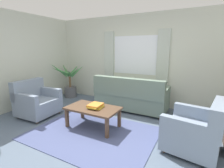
{
  "coord_description": "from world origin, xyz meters",
  "views": [
    {
      "loc": [
        1.77,
        -2.47,
        1.64
      ],
      "look_at": [
        0.06,
        0.7,
        0.87
      ],
      "focal_mm": 26.75,
      "sensor_mm": 36.0,
      "label": 1
    }
  ],
  "objects_px": {
    "couch": "(130,97)",
    "armchair_right": "(197,131)",
    "potted_plant": "(70,83)",
    "armchair_left": "(36,102)",
    "book_stack_on_table": "(96,106)",
    "coffee_table": "(93,110)"
  },
  "relations": [
    {
      "from": "armchair_left",
      "to": "coffee_table",
      "type": "xyz_separation_m",
      "value": [
        1.61,
        0.13,
        0.03
      ]
    },
    {
      "from": "armchair_right",
      "to": "coffee_table",
      "type": "relative_size",
      "value": 0.87
    },
    {
      "from": "armchair_right",
      "to": "potted_plant",
      "type": "height_order",
      "value": "potted_plant"
    },
    {
      "from": "book_stack_on_table",
      "to": "potted_plant",
      "type": "distance_m",
      "value": 2.54
    },
    {
      "from": "coffee_table",
      "to": "potted_plant",
      "type": "relative_size",
      "value": 0.9
    },
    {
      "from": "potted_plant",
      "to": "armchair_left",
      "type": "bearing_deg",
      "value": -76.42
    },
    {
      "from": "armchair_left",
      "to": "armchair_right",
      "type": "distance_m",
      "value": 3.56
    },
    {
      "from": "armchair_right",
      "to": "coffee_table",
      "type": "bearing_deg",
      "value": -78.97
    },
    {
      "from": "coffee_table",
      "to": "book_stack_on_table",
      "type": "relative_size",
      "value": 3.2
    },
    {
      "from": "armchair_right",
      "to": "coffee_table",
      "type": "distance_m",
      "value": 1.95
    },
    {
      "from": "coffee_table",
      "to": "armchair_right",
      "type": "bearing_deg",
      "value": 2.49
    },
    {
      "from": "couch",
      "to": "coffee_table",
      "type": "xyz_separation_m",
      "value": [
        -0.3,
        -1.32,
        0.01
      ]
    },
    {
      "from": "coffee_table",
      "to": "book_stack_on_table",
      "type": "xyz_separation_m",
      "value": [
        0.06,
        0.01,
        0.1
      ]
    },
    {
      "from": "couch",
      "to": "potted_plant",
      "type": "distance_m",
      "value": 2.31
    },
    {
      "from": "couch",
      "to": "armchair_right",
      "type": "relative_size",
      "value": 1.99
    },
    {
      "from": "armchair_left",
      "to": "potted_plant",
      "type": "bearing_deg",
      "value": 11.27
    },
    {
      "from": "armchair_left",
      "to": "book_stack_on_table",
      "type": "distance_m",
      "value": 1.68
    },
    {
      "from": "couch",
      "to": "potted_plant",
      "type": "relative_size",
      "value": 1.55
    },
    {
      "from": "couch",
      "to": "book_stack_on_table",
      "type": "relative_size",
      "value": 5.53
    },
    {
      "from": "armchair_left",
      "to": "book_stack_on_table",
      "type": "xyz_separation_m",
      "value": [
        1.67,
        0.14,
        0.13
      ]
    },
    {
      "from": "book_stack_on_table",
      "to": "potted_plant",
      "type": "height_order",
      "value": "potted_plant"
    },
    {
      "from": "couch",
      "to": "coffee_table",
      "type": "relative_size",
      "value": 1.73
    }
  ]
}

